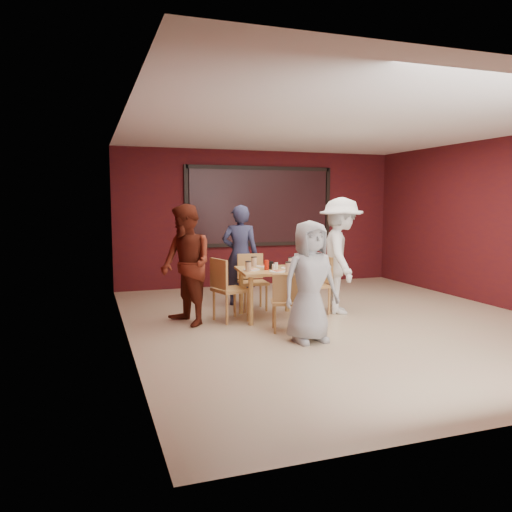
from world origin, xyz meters
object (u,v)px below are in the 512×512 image
object	(u,v)px
diner_back	(240,255)
diner_left	(186,265)
chair_front	(286,299)
chair_right	(318,281)
diner_right	(341,256)
dining_table	(270,275)
chair_left	(226,286)
chair_back	(252,278)
diner_front	(310,282)

from	to	relation	value
diner_back	diner_left	xyz separation A→B (m)	(-1.13, -1.10, 0.01)
chair_front	chair_right	size ratio (longest dim) A/B	0.89
chair_right	diner_right	bearing A→B (deg)	-12.45
diner_back	diner_left	world-z (taller)	diner_left
diner_left	dining_table	bearing A→B (deg)	70.71
chair_front	chair_left	xyz separation A→B (m)	(-0.60, 0.84, 0.07)
chair_back	chair_left	bearing A→B (deg)	-131.68
diner_back	diner_right	distance (m)	1.71
chair_front	dining_table	bearing A→B (deg)	84.34
dining_table	diner_right	bearing A→B (deg)	-0.43
chair_front	diner_front	xyz separation A→B (m)	(0.11, -0.51, 0.31)
chair_back	diner_right	size ratio (longest dim) A/B	0.49
chair_front	diner_front	bearing A→B (deg)	-77.87
chair_back	diner_front	world-z (taller)	diner_front
chair_front	chair_back	size ratio (longest dim) A/B	0.89
chair_left	chair_right	distance (m)	1.52
dining_table	diner_left	bearing A→B (deg)	-179.71
dining_table	diner_front	bearing A→B (deg)	-88.91
diner_front	diner_left	bearing A→B (deg)	129.11
chair_right	chair_left	bearing A→B (deg)	-177.46
chair_right	diner_right	world-z (taller)	diner_right
chair_back	diner_front	bearing A→B (deg)	-87.72
dining_table	chair_right	distance (m)	0.85
diner_right	chair_left	bearing A→B (deg)	109.04
dining_table	diner_front	distance (m)	1.35
dining_table	chair_back	xyz separation A→B (m)	(-0.06, 0.71, -0.15)
chair_front	diner_back	world-z (taller)	diner_back
dining_table	chair_right	size ratio (longest dim) A/B	1.16
dining_table	chair_left	bearing A→B (deg)	-179.93
diner_back	dining_table	bearing A→B (deg)	116.87
dining_table	chair_front	bearing A→B (deg)	-95.66
chair_front	diner_left	size ratio (longest dim) A/B	0.47
dining_table	chair_front	world-z (taller)	dining_table
diner_front	diner_right	world-z (taller)	diner_right
diner_back	diner_right	xyz separation A→B (m)	(1.31, -1.10, 0.06)
diner_front	diner_right	size ratio (longest dim) A/B	0.84
diner_left	diner_right	xyz separation A→B (m)	(2.45, -0.00, 0.05)
chair_left	diner_left	bearing A→B (deg)	-179.46
diner_front	diner_right	distance (m)	1.77
chair_right	diner_back	size ratio (longest dim) A/B	0.53
dining_table	chair_front	xyz separation A→B (m)	(-0.08, -0.84, -0.20)
chair_front	chair_left	bearing A→B (deg)	125.78
dining_table	chair_back	distance (m)	0.73
chair_front	chair_left	size ratio (longest dim) A/B	0.86
chair_left	diner_left	world-z (taller)	diner_left
diner_front	diner_left	distance (m)	1.87
chair_back	chair_right	world-z (taller)	chair_right
chair_front	diner_right	xyz separation A→B (m)	(1.26, 0.83, 0.46)
chair_left	diner_back	bearing A→B (deg)	63.39
chair_front	diner_left	world-z (taller)	diner_left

